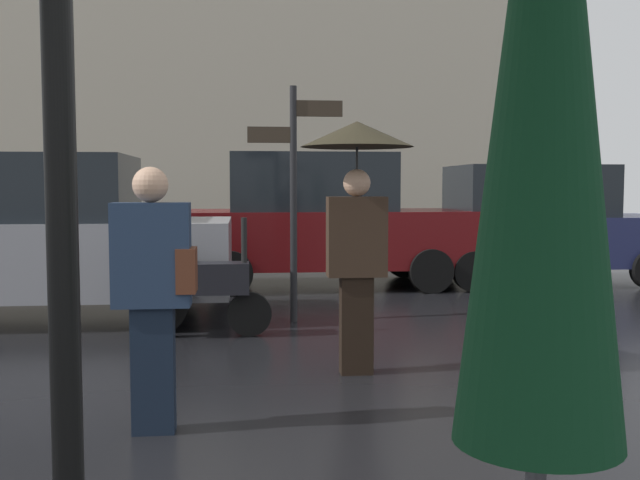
# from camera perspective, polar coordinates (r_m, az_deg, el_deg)

# --- Properties ---
(folded_patio_umbrella_far) EXTENTS (0.37, 0.37, 2.42)m
(folded_patio_umbrella_far) POSITION_cam_1_polar(r_m,az_deg,el_deg) (1.29, 17.02, 8.37)
(folded_patio_umbrella_far) COLOR black
(folded_patio_umbrella_far) RESTS_ON ground
(pedestrian_with_umbrella) EXTENTS (0.93, 0.93, 2.08)m
(pedestrian_with_umbrella) POSITION_cam_1_polar(r_m,az_deg,el_deg) (6.00, 2.88, 4.36)
(pedestrian_with_umbrella) COLOR black
(pedestrian_with_umbrella) RESTS_ON ground
(pedestrian_with_bag) EXTENTS (0.52, 0.24, 1.68)m
(pedestrian_with_bag) POSITION_cam_1_polar(r_m,az_deg,el_deg) (4.69, -12.78, -3.31)
(pedestrian_with_bag) COLOR black
(pedestrian_with_bag) RESTS_ON ground
(parked_scooter) EXTENTS (1.45, 0.32, 1.23)m
(parked_scooter) POSITION_cam_1_polar(r_m,az_deg,el_deg) (7.64, -9.59, -3.37)
(parked_scooter) COLOR black
(parked_scooter) RESTS_ON ground
(parked_car_left) EXTENTS (4.20, 2.07, 1.92)m
(parked_car_left) POSITION_cam_1_polar(r_m,az_deg,el_deg) (9.13, -20.71, 0.21)
(parked_car_left) COLOR gray
(parked_car_left) RESTS_ON ground
(parked_car_right) EXTENTS (4.26, 2.01, 1.89)m
(parked_car_right) POSITION_cam_1_polar(r_m,az_deg,el_deg) (12.30, 16.43, 1.18)
(parked_car_right) COLOR #1E234C
(parked_car_right) RESTS_ON ground
(parked_car_distant) EXTENTS (4.48, 2.02, 2.06)m
(parked_car_distant) POSITION_cam_1_polar(r_m,az_deg,el_deg) (11.38, 0.04, 1.54)
(parked_car_distant) COLOR #590C0F
(parked_car_distant) RESTS_ON ground
(street_signpost) EXTENTS (1.08, 0.08, 2.69)m
(street_signpost) POSITION_cam_1_polar(r_m,az_deg,el_deg) (8.35, -2.04, 4.77)
(street_signpost) COLOR black
(street_signpost) RESTS_ON ground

